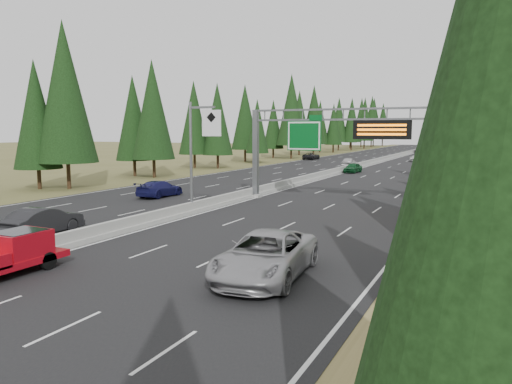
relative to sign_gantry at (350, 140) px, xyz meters
The scene contains 18 objects.
road 46.29m from the sign_gantry, 101.18° to the left, with size 32.00×260.00×0.08m, color black.
shoulder_right 46.28m from the sign_gantry, 78.86° to the left, with size 3.60×260.00×0.06m, color olive.
shoulder_left 52.70m from the sign_gantry, 120.63° to the left, with size 3.60×260.00×0.06m, color brown.
median_barrier 46.25m from the sign_gantry, 101.18° to the left, with size 0.70×260.00×0.85m.
sign_gantry is the anchor object (origin of this frame).
hov_sign_pole 12.96m from the sign_gantry, 130.04° to the right, with size 2.80×0.50×8.00m.
tree_row_left 60.04m from the sign_gantry, 120.90° to the left, with size 11.32×241.45×18.49m.
silver_minivan 22.50m from the sign_gantry, 83.63° to the right, with size 3.09×6.69×1.86m, color #99989C.
red_pickup 27.41m from the sign_gantry, 105.89° to the right, with size 1.93×5.41×1.76m.
car_ahead_green 30.98m from the sign_gantry, 104.00° to the left, with size 1.67×4.16×1.42m, color #114C23.
car_ahead_dkred 26.38m from the sign_gantry, 77.59° to the left, with size 1.35×3.88×1.28m, color #630E11.
car_ahead_dkgrey 44.42m from the sign_gantry, 88.80° to the left, with size 1.86×4.57×1.33m, color black.
car_ahead_white 60.89m from the sign_gantry, 92.38° to the left, with size 2.52×5.47×1.52m, color silver.
car_ahead_far 98.29m from the sign_gantry, 94.33° to the left, with size 1.94×4.81×1.64m, color black.
car_onc_near 23.92m from the sign_gantry, 122.27° to the right, with size 1.73×4.97×1.64m, color black.
car_onc_blue 17.52m from the sign_gantry, 168.87° to the right, with size 2.08×5.12×1.48m, color #16164D.
car_onc_white 40.59m from the sign_gantry, 104.96° to the left, with size 1.95×4.85×1.65m, color #BABABA.
car_onc_far 62.41m from the sign_gantry, 112.10° to the left, with size 2.35×5.09×1.41m, color black.
Camera 1 is at (19.59, -5.18, 6.10)m, focal length 35.00 mm.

